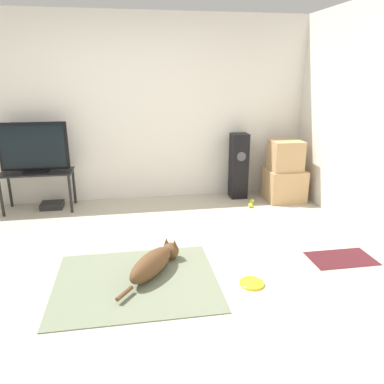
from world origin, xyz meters
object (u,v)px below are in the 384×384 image
(tv_stand, at_px, (38,177))
(tv, at_px, (34,148))
(dog, at_px, (154,262))
(floor_speaker, at_px, (239,166))
(game_console, at_px, (52,205))
(tennis_ball_near_speaker, at_px, (252,201))
(cardboard_box_upper, at_px, (285,155))
(frisbee, at_px, (252,283))
(tennis_ball_by_boxes, at_px, (251,205))
(cardboard_box_lower, at_px, (284,185))

(tv_stand, relative_size, tv, 1.05)
(dog, relative_size, floor_speaker, 0.84)
(tv, relative_size, game_console, 2.95)
(tennis_ball_near_speaker, relative_size, game_console, 0.23)
(cardboard_box_upper, height_order, tv_stand, cardboard_box_upper)
(dog, bearing_deg, frisbee, -21.74)
(cardboard_box_upper, xyz_separation_m, tennis_ball_by_boxes, (-0.55, -0.23, -0.63))
(tennis_ball_by_boxes, height_order, tennis_ball_near_speaker, same)
(floor_speaker, height_order, tennis_ball_near_speaker, floor_speaker)
(floor_speaker, distance_m, tennis_ball_near_speaker, 0.56)
(cardboard_box_lower, bearing_deg, floor_speaker, 159.00)
(cardboard_box_upper, relative_size, tennis_ball_by_boxes, 6.45)
(dog, distance_m, tennis_ball_by_boxes, 2.13)
(floor_speaker, relative_size, tennis_ball_near_speaker, 14.35)
(tv, bearing_deg, dog, -54.84)
(cardboard_box_upper, distance_m, tv, 3.39)
(tv_stand, bearing_deg, cardboard_box_lower, -2.68)
(cardboard_box_upper, bearing_deg, dog, -137.98)
(game_console, bearing_deg, tennis_ball_near_speaker, -5.85)
(dog, height_order, floor_speaker, floor_speaker)
(tennis_ball_by_boxes, bearing_deg, tennis_ball_near_speaker, 65.95)
(cardboard_box_lower, xyz_separation_m, tv_stand, (-3.40, 0.16, 0.23))
(tennis_ball_near_speaker, distance_m, game_console, 2.77)
(tv_stand, relative_size, tennis_ball_by_boxes, 13.75)
(cardboard_box_upper, bearing_deg, cardboard_box_lower, 34.64)
(cardboard_box_lower, bearing_deg, tv, 177.27)
(frisbee, relative_size, tv_stand, 0.24)
(dog, bearing_deg, cardboard_box_upper, 42.02)
(floor_speaker, height_order, game_console, floor_speaker)
(dog, relative_size, tv, 0.92)
(floor_speaker, bearing_deg, game_console, -179.08)
(tv_stand, xyz_separation_m, tennis_ball_by_boxes, (2.83, -0.40, -0.42))
(floor_speaker, relative_size, tv, 1.10)
(dog, bearing_deg, tv, 125.16)
(tv_stand, height_order, game_console, tv_stand)
(tv_stand, bearing_deg, tv, 90.00)
(cardboard_box_lower, bearing_deg, frisbee, -118.99)
(frisbee, xyz_separation_m, tv_stand, (-2.21, 2.30, 0.44))
(cardboard_box_lower, distance_m, game_console, 3.27)
(tennis_ball_by_boxes, xyz_separation_m, game_console, (-2.69, 0.44, 0.01))
(tv, distance_m, game_console, 0.82)
(tv_stand, relative_size, game_console, 3.10)
(dog, height_order, frisbee, dog)
(floor_speaker, bearing_deg, cardboard_box_upper, -22.66)
(floor_speaker, xyz_separation_m, tv, (-2.78, -0.08, 0.37))
(floor_speaker, bearing_deg, tennis_ball_near_speaker, -70.16)
(floor_speaker, relative_size, game_console, 3.24)
(dog, xyz_separation_m, floor_speaker, (1.39, 2.05, 0.36))
(tv_stand, bearing_deg, game_console, 15.19)
(cardboard_box_lower, bearing_deg, cardboard_box_upper, -145.36)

